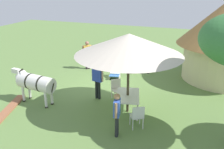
% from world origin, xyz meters
% --- Properties ---
extents(ground_plane, '(36.00, 36.00, 0.00)m').
position_xyz_m(ground_plane, '(0.00, 0.00, 0.00)').
color(ground_plane, '#5F7F41').
extents(shade_umbrella, '(4.10, 4.10, 3.20)m').
position_xyz_m(shade_umbrella, '(2.03, 1.78, 2.80)').
color(shade_umbrella, '#403624').
rests_on(shade_umbrella, ground_plane).
extents(patio_dining_table, '(1.69, 1.27, 0.74)m').
position_xyz_m(patio_dining_table, '(2.03, 1.78, 0.66)').
color(patio_dining_table, white).
rests_on(patio_dining_table, ground_plane).
extents(patio_chair_west_end, '(0.59, 0.60, 0.90)m').
position_xyz_m(patio_chair_west_end, '(3.11, 2.48, 0.52)').
color(patio_chair_west_end, silver).
rests_on(patio_chair_west_end, ground_plane).
extents(patio_chair_near_lawn, '(0.60, 0.61, 0.90)m').
position_xyz_m(patio_chair_near_lawn, '(1.03, 0.96, 0.52)').
color(patio_chair_near_lawn, silver).
rests_on(patio_chair_near_lawn, ground_plane).
extents(guest_beside_umbrella, '(0.30, 0.59, 1.68)m').
position_xyz_m(guest_beside_umbrella, '(1.31, 0.17, 1.01)').
color(guest_beside_umbrella, black).
rests_on(guest_beside_umbrella, ground_plane).
extents(guest_behind_table, '(0.56, 0.28, 1.58)m').
position_xyz_m(guest_behind_table, '(3.80, 1.95, 0.95)').
color(guest_behind_table, black).
rests_on(guest_behind_table, ground_plane).
extents(standing_watcher, '(0.46, 0.48, 1.69)m').
position_xyz_m(standing_watcher, '(-2.26, -2.04, 1.02)').
color(standing_watcher, black).
rests_on(standing_watcher, ground_plane).
extents(striped_lounge_chair, '(0.88, 0.69, 0.67)m').
position_xyz_m(striped_lounge_chair, '(-1.35, 0.02, 0.26)').
color(striped_lounge_chair, '#386BB3').
rests_on(striped_lounge_chair, ground_plane).
extents(zebra_nearest_camera, '(2.18, 1.18, 1.53)m').
position_xyz_m(zebra_nearest_camera, '(-3.26, 1.18, 0.99)').
color(zebra_nearest_camera, silver).
rests_on(zebra_nearest_camera, ground_plane).
extents(zebra_by_umbrella, '(0.89, 2.36, 1.47)m').
position_xyz_m(zebra_by_umbrella, '(2.63, -2.16, 0.94)').
color(zebra_by_umbrella, silver).
rests_on(zebra_by_umbrella, ground_plane).
extents(brick_patio_kerb, '(2.79, 1.12, 0.08)m').
position_xyz_m(brick_patio_kerb, '(3.71, -2.81, 0.04)').
color(brick_patio_kerb, '#945B3C').
rests_on(brick_patio_kerb, ground_plane).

